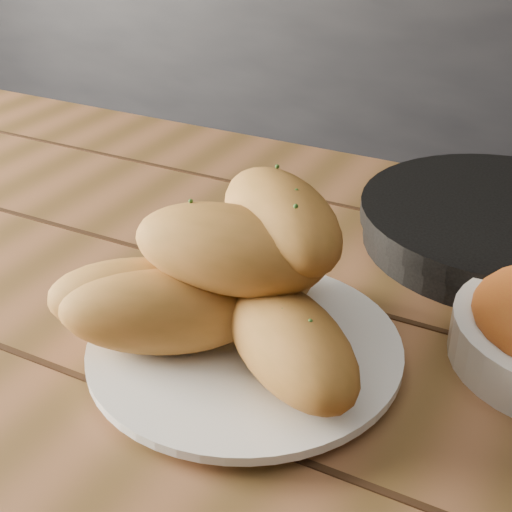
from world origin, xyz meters
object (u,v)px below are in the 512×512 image
(plate, at_px, (245,350))
(skillet, at_px, (505,226))
(table, at_px, (279,435))
(bread_rolls, at_px, (227,283))

(plate, xyz_separation_m, skillet, (0.15, 0.31, 0.01))
(table, distance_m, plate, 0.10)
(plate, relative_size, skillet, 0.60)
(table, height_order, plate, plate)
(bread_rolls, xyz_separation_m, skillet, (0.17, 0.31, -0.05))
(table, relative_size, bread_rolls, 5.43)
(table, relative_size, skillet, 3.81)
(bread_rolls, relative_size, skillet, 0.70)
(plate, relative_size, bread_rolls, 0.86)
(table, height_order, bread_rolls, bread_rolls)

